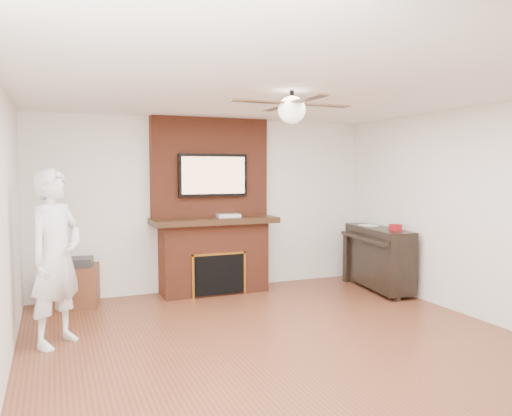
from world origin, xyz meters
name	(u,v)px	position (x,y,z in m)	size (l,w,h in m)	color
room_shell	(291,223)	(0.00, 0.00, 1.25)	(5.36, 5.86, 2.86)	brown
fireplace	(212,223)	(0.00, 2.55, 1.00)	(1.78, 0.64, 2.50)	brown
tv	(213,175)	(0.00, 2.50, 1.68)	(1.00, 0.08, 0.60)	black
ceiling_fan	(292,109)	(0.00, 0.00, 2.33)	(1.21, 1.21, 0.31)	black
person	(56,257)	(-2.10, 1.03, 0.89)	(0.65, 0.43, 1.77)	white
side_table	(76,284)	(-1.87, 2.48, 0.29)	(0.63, 0.63, 0.62)	#582C19
piano	(378,257)	(2.28, 1.74, 0.49)	(0.68, 1.44, 1.00)	black
cable_box	(228,216)	(0.21, 2.45, 1.10)	(0.33, 0.19, 0.05)	silver
candle_orange	(209,291)	(-0.11, 2.39, 0.05)	(0.07, 0.07, 0.10)	#CE4218
candle_green	(221,292)	(0.04, 2.30, 0.04)	(0.07, 0.07, 0.08)	#488B37
candle_cream	(223,290)	(0.09, 2.37, 0.05)	(0.07, 0.07, 0.10)	beige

